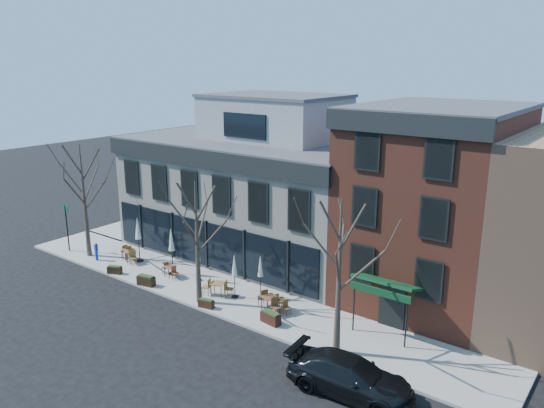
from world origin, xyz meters
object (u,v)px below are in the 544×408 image
Objects in this scene: call_box at (96,251)px; umbrella_0 at (138,231)px; cafe_set_0 at (128,253)px; parked_sedan at (350,376)px.

call_box is 0.41× the size of umbrella_0.
cafe_set_0 is (1.68, 1.36, -0.20)m from call_box.
cafe_set_0 is at bearing -161.78° from umbrella_0.
umbrella_0 is at bearing 32.90° from call_box.
call_box is 3.38m from umbrella_0.
umbrella_0 reaches higher than cafe_set_0.
parked_sedan is 4.29× the size of call_box.
cafe_set_0 is at bearing 39.02° from call_box.
parked_sedan is at bearing -13.14° from umbrella_0.
cafe_set_0 is 1.94m from umbrella_0.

